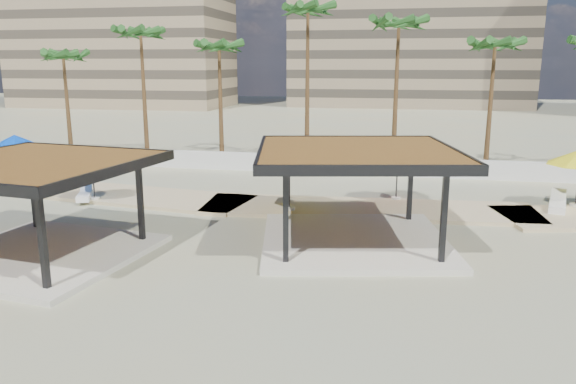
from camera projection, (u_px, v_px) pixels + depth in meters
name	position (u px, v px, depth m)	size (l,w,h in m)	color
ground	(301.00, 255.00, 21.03)	(200.00, 200.00, 0.00)	tan
promenade	(368.00, 206.00, 27.95)	(44.45, 7.97, 0.24)	#C6B284
boundary_wall	(345.00, 165.00, 36.18)	(56.00, 0.30, 1.20)	silver
building_west	(121.00, 11.00, 90.71)	(34.00, 16.00, 32.40)	#937F60
building_mid	(410.00, 18.00, 91.53)	(38.00, 16.00, 30.40)	#847259
pavilion_central	(356.00, 187.00, 21.91)	(8.91, 8.91, 3.84)	beige
pavilion_west	(36.00, 200.00, 20.24)	(8.14, 8.14, 3.67)	beige
umbrella_a	(15.00, 142.00, 32.52)	(3.57, 3.57, 2.79)	beige
umbrella_b	(289.00, 158.00, 26.29)	(4.13, 4.13, 2.88)	beige
umbrella_c	(398.00, 159.00, 28.43)	(3.37, 3.37, 2.45)	beige
umbrella_f	(92.00, 162.00, 28.40)	(2.97, 2.97, 2.26)	beige
lounger_a	(85.00, 195.00, 28.94)	(1.29, 1.97, 0.71)	white
lounger_b	(557.00, 205.00, 26.80)	(1.23, 2.29, 0.83)	white
palm_a	(63.00, 60.00, 40.96)	(3.00, 3.00, 8.37)	brown
palm_b	(141.00, 38.00, 39.84)	(3.00, 3.00, 9.95)	brown
palm_c	(219.00, 51.00, 38.31)	(3.00, 3.00, 8.95)	brown
palm_d	(308.00, 17.00, 37.42)	(3.00, 3.00, 11.31)	brown
palm_e	(399.00, 30.00, 35.98)	(3.00, 3.00, 10.33)	brown
palm_f	(495.00, 50.00, 35.28)	(3.00, 3.00, 8.98)	brown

